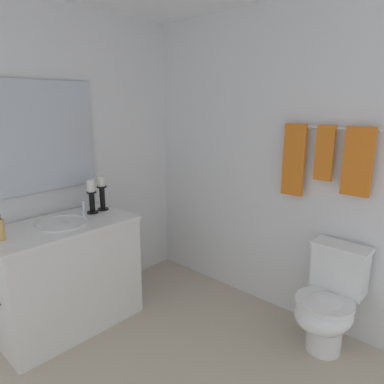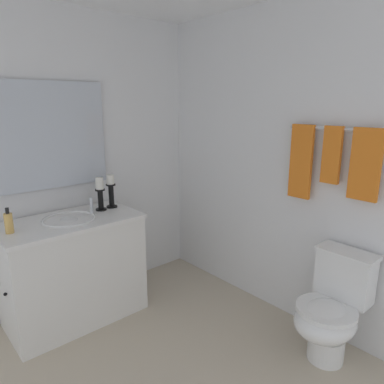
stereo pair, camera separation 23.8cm
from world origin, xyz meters
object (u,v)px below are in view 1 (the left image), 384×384
Objects in this scene: mirror at (36,137)px; towel_near_corner at (358,162)px; vanity_cabinet at (66,275)px; towel_bar at (328,128)px; toilet at (328,303)px; towel_near_vanity at (294,160)px; candle_holder_short at (92,195)px; soap_bottle at (0,229)px; towel_center at (325,153)px; sink_basin at (62,228)px; candle_holder_tall at (102,192)px.

mirror reaches higher than towel_near_corner.
towel_bar reaches higher than vanity_cabinet.
mirror is 2.31m from towel_near_corner.
towel_near_vanity is (-0.43, 0.20, 0.93)m from toilet.
vanity_cabinet is at bearing -141.68° from towel_near_corner.
towel_bar is 1.28× the size of towel_near_vanity.
candle_holder_short is at bearing -145.54° from towel_bar.
soap_bottle is 2.31m from towel_bar.
towel_center reaches higher than towel_bar.
towel_near_corner is at bearing 0.00° from towel_near_vanity.
sink_basin is 0.71m from mirror.
towel_near_vanity is (1.17, 1.29, 0.87)m from vanity_cabinet.
towel_near_vanity and towel_center have the same top height.
soap_bottle is 0.39× the size of towel_near_corner.
sink_basin is 0.59× the size of towel_bar.
towel_near_vanity is at bearing 35.06° from candle_holder_tall.
towel_near_vanity reaches higher than soap_bottle.
candle_holder_tall is 0.73× the size of towel_center.
soap_bottle is at bearing -129.05° from towel_center.
towel_bar is at bearing 4.50° from towel_near_vanity.
candle_holder_tall is 1.95m from towel_near_corner.
mirror reaches higher than candle_holder_short.
mirror is at bearing -146.00° from towel_near_corner.
soap_bottle is (0.29, -0.42, -0.54)m from mirror.
towel_near_corner reaches higher than vanity_cabinet.
towel_bar is at bearing 42.96° from sink_basin.
towel_center and towel_near_corner have the same top height.
sink_basin is 0.87× the size of towel_near_corner.
towel_center is (1.39, 1.71, 0.45)m from soap_bottle.
candle_holder_short is 0.51× the size of towel_near_vanity.
vanity_cabinet is at bearing -145.97° from toilet.
towel_center is at bearing 134.96° from toilet.
towel_bar is 1.76× the size of towel_center.
candle_holder_tall is at bearing 100.65° from sink_basin.
towel_near_vanity is at bearing 38.62° from candle_holder_short.
towel_center is at bearing 42.56° from sink_basin.
sink_basin is 0.36m from candle_holder_short.
towel_near_vanity reaches higher than toilet.
candle_holder_short is 1.81m from towel_center.
towel_near_vanity is (1.17, 1.29, 0.49)m from sink_basin.
mirror is at bearing -142.54° from towel_center.
towel_center is (1.46, 0.99, 0.38)m from candle_holder_short.
toilet is at bearing -45.04° from towel_center.
vanity_cabinet is 0.65m from soap_bottle.
sink_basin is 1.99m from toilet.
towel_near_corner reaches higher than candle_holder_tall.
soap_bottle is 0.46× the size of towel_center.
towel_near_corner is (0.23, -0.02, -0.21)m from towel_bar.
vanity_cabinet is 3.83× the size of candle_holder_short.
candle_holder_short is 1.99m from towel_near_corner.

